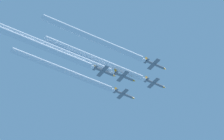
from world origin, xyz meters
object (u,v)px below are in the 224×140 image
at_px(jet_lead, 155,83).
at_px(jet_left_wingman, 124,94).
at_px(jet_right_wingman, 155,65).
at_px(jet_high_trail, 104,72).
at_px(jet_slot, 124,77).

distance_m(jet_lead, jet_left_wingman, 17.35).
relative_size(jet_left_wingman, jet_right_wingman, 1.00).
height_order(jet_left_wingman, jet_high_trail, jet_left_wingman).
bearing_deg(jet_left_wingman, jet_high_trail, -54.70).
xyz_separation_m(jet_right_wingman, jet_slot, (-14.32, -9.15, -1.61)).
height_order(jet_lead, jet_high_trail, jet_lead).
xyz_separation_m(jet_slot, jet_high_trail, (0.77, -12.24, -2.78)).
distance_m(jet_slot, jet_high_trail, 12.58).
xyz_separation_m(jet_right_wingman, jet_high_trail, (-13.55, -21.39, -4.39)).
bearing_deg(jet_right_wingman, jet_lead, 146.00).
xyz_separation_m(jet_left_wingman, jet_slot, (14.25, -8.98, -2.37)).
xyz_separation_m(jet_lead, jet_slot, (0.10, -18.88, -4.06)).
bearing_deg(jet_slot, jet_high_trail, -86.40).
distance_m(jet_right_wingman, jet_slot, 17.07).
bearing_deg(jet_lead, jet_slot, -89.69).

